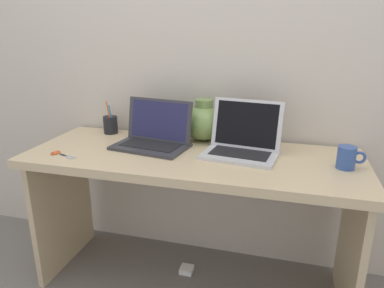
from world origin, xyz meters
name	(u,v)px	position (x,y,z in m)	size (l,w,h in m)	color
ground_plane	(192,281)	(0.00, 0.00, 0.00)	(6.00, 6.00, 0.00)	slate
back_wall	(209,44)	(0.00, 0.34, 1.20)	(4.40, 0.04, 2.40)	beige
desk	(192,183)	(0.00, 0.00, 0.57)	(1.56, 0.59, 0.72)	#D1B78C
laptop_left	(154,134)	(-0.21, 0.07, 0.78)	(0.39, 0.28, 0.22)	#333338
laptop_right	(243,140)	(0.23, 0.08, 0.78)	(0.36, 0.29, 0.24)	silver
green_vase	(204,122)	(0.00, 0.24, 0.81)	(0.21, 0.21, 0.22)	#75934C
coffee_mug	(347,158)	(0.67, 0.00, 0.77)	(0.12, 0.08, 0.10)	#335199
pen_cup	(111,125)	(-0.53, 0.22, 0.77)	(0.08, 0.08, 0.18)	black
scissors	(60,154)	(-0.59, -0.17, 0.72)	(0.15, 0.08, 0.01)	#B7B7BC
power_brick	(187,270)	(-0.05, 0.07, 0.01)	(0.07, 0.07, 0.03)	white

